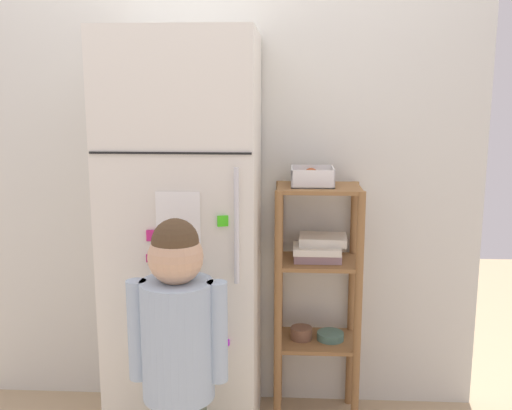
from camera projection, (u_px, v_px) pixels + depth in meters
kitchen_wall_back at (221, 176)px, 2.91m from camera, size 2.51×0.03×2.30m
refrigerator at (186, 243)px, 2.63m from camera, size 0.63×0.64×1.80m
child_standing at (178, 339)px, 2.16m from camera, size 0.36×0.27×1.13m
pantry_shelf_unit at (317, 280)px, 2.79m from camera, size 0.39×0.30×1.14m
fruit_bin at (312, 178)px, 2.73m from camera, size 0.19×0.20×0.08m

